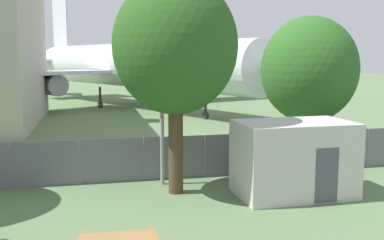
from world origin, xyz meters
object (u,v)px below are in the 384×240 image
at_px(airplane, 128,66).
at_px(tree_behind_benches, 309,70).
at_px(portable_cabin, 294,159).
at_px(tree_far_right, 175,47).

xyz_separation_m(airplane, tree_behind_benches, (7.21, -24.13, 0.16)).
bearing_deg(portable_cabin, airplane, 95.16).
xyz_separation_m(airplane, tree_far_right, (-0.71, -29.39, 1.17)).
distance_m(portable_cabin, tree_behind_benches, 8.06).
bearing_deg(portable_cabin, tree_behind_benches, 58.29).
bearing_deg(tree_behind_benches, portable_cabin, -120.50).
height_order(airplane, tree_far_right, airplane).
distance_m(tree_behind_benches, tree_far_right, 9.56).
height_order(portable_cabin, tree_far_right, tree_far_right).
height_order(airplane, portable_cabin, airplane).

